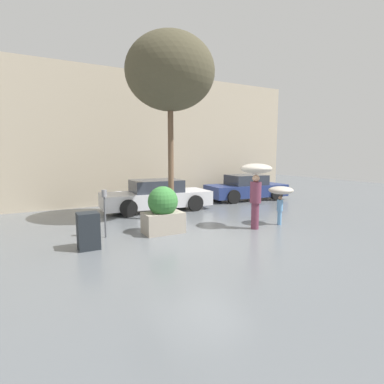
% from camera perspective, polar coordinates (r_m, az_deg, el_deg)
% --- Properties ---
extents(ground_plane, '(40.00, 40.00, 0.00)m').
position_cam_1_polar(ground_plane, '(8.43, 1.24, -8.62)').
color(ground_plane, slate).
extents(building_facade, '(18.00, 0.30, 6.00)m').
position_cam_1_polar(building_facade, '(14.13, -12.16, 9.98)').
color(building_facade, '#B7A88E').
rests_on(building_facade, ground).
extents(planter_box, '(1.15, 0.88, 1.38)m').
position_cam_1_polar(planter_box, '(8.79, -5.54, -3.49)').
color(planter_box, '#9E9384').
rests_on(planter_box, ground).
extents(person_adult, '(0.96, 0.96, 2.01)m').
position_cam_1_polar(person_adult, '(9.40, 12.10, 2.57)').
color(person_adult, brown).
rests_on(person_adult, ground).
extents(person_child, '(0.80, 0.80, 1.26)m').
position_cam_1_polar(person_child, '(10.16, 16.56, -0.12)').
color(person_child, '#669ED1').
rests_on(person_child, ground).
extents(parked_car_near, '(4.48, 2.12, 1.25)m').
position_cam_1_polar(parked_car_near, '(12.36, -6.80, -0.76)').
color(parked_car_near, silver).
rests_on(parked_car_near, ground).
extents(parked_car_far, '(4.12, 2.21, 1.25)m').
position_cam_1_polar(parked_car_far, '(15.32, 10.23, 0.74)').
color(parked_car_far, navy).
rests_on(parked_car_far, ground).
extents(street_tree, '(2.95, 2.95, 6.23)m').
position_cam_1_polar(street_tree, '(10.62, -4.20, 21.73)').
color(street_tree, brown).
rests_on(street_tree, ground).
extents(parking_meter, '(0.14, 0.14, 1.34)m').
position_cam_1_polar(parking_meter, '(8.56, -16.32, -2.13)').
color(parking_meter, '#595B60').
rests_on(parking_meter, ground).
extents(newspaper_box, '(0.50, 0.44, 0.90)m').
position_cam_1_polar(newspaper_box, '(7.76, -19.14, -7.02)').
color(newspaper_box, '#1E2328').
rests_on(newspaper_box, ground).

